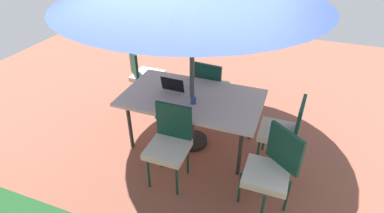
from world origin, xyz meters
name	(u,v)px	position (x,y,z in m)	size (l,w,h in m)	color
ground_plane	(192,143)	(0.00, 0.00, -0.01)	(10.00, 10.00, 0.02)	#935442
dining_table	(192,100)	(0.00, 0.00, 0.72)	(1.82, 1.06, 0.77)	silver
chair_west	(284,129)	(-1.21, 0.00, 0.55)	(0.48, 0.46, 0.98)	silver
chair_south	(210,86)	(-0.03, -0.73, 0.55)	(0.47, 0.48, 0.98)	silver
chair_southeast	(144,73)	(1.14, -0.76, 0.55)	(0.59, 0.59, 0.98)	silver
chair_north	(170,142)	(0.01, 0.71, 0.55)	(0.46, 0.46, 0.98)	silver
chair_northwest	(271,168)	(-1.16, 0.73, 0.55)	(0.58, 0.58, 0.98)	silver
laptop	(175,87)	(0.28, -0.09, 0.82)	(0.32, 0.25, 0.21)	#B7B7BC
cup	(193,101)	(-0.08, 0.15, 0.81)	(0.07, 0.07, 0.08)	#334C99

